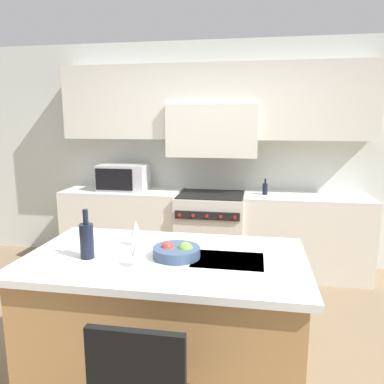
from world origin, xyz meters
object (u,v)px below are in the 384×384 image
(wine_bottle, at_px, (87,240))
(wine_glass_near, at_px, (137,248))
(fruit_bowl, at_px, (177,251))
(wine_glass_far, at_px, (136,229))
(microwave, at_px, (124,177))
(oil_bottle_on_counter, at_px, (265,189))
(range_stove, at_px, (210,232))

(wine_bottle, bearing_deg, wine_glass_near, -14.99)
(fruit_bowl, bearing_deg, wine_glass_far, 151.94)
(microwave, xyz_separation_m, wine_glass_near, (0.91, -2.28, -0.05))
(wine_bottle, bearing_deg, oil_bottle_on_counter, 62.36)
(range_stove, distance_m, oil_bottle_on_counter, 0.82)
(microwave, height_order, wine_glass_near, microwave)
(fruit_bowl, distance_m, oil_bottle_on_counter, 2.16)
(wine_bottle, relative_size, fruit_bowl, 1.05)
(fruit_bowl, bearing_deg, wine_glass_near, -133.70)
(microwave, height_order, wine_glass_far, microwave)
(wine_bottle, bearing_deg, wine_glass_far, 50.84)
(microwave, xyz_separation_m, wine_glass_far, (0.78, -1.91, -0.05))
(range_stove, bearing_deg, wine_glass_near, -94.10)
(wine_glass_far, bearing_deg, oil_bottle_on_counter, 64.32)
(oil_bottle_on_counter, bearing_deg, range_stove, -178.88)
(wine_glass_far, relative_size, oil_bottle_on_counter, 0.97)
(wine_glass_far, height_order, fruit_bowl, wine_glass_far)
(wine_bottle, relative_size, wine_glass_near, 1.78)
(fruit_bowl, bearing_deg, oil_bottle_on_counter, 74.14)
(wine_bottle, distance_m, oil_bottle_on_counter, 2.46)
(range_stove, xyz_separation_m, microwave, (-1.07, 0.02, 0.63))
(wine_glass_far, bearing_deg, wine_bottle, -129.16)
(microwave, relative_size, wine_glass_far, 3.26)
(range_stove, distance_m, microwave, 1.24)
(wine_bottle, distance_m, wine_glass_near, 0.37)
(range_stove, height_order, wine_glass_near, wine_glass_near)
(range_stove, bearing_deg, oil_bottle_on_counter, 1.12)
(microwave, bearing_deg, wine_bottle, -75.92)
(range_stove, xyz_separation_m, wine_glass_near, (-0.16, -2.27, 0.58))
(fruit_bowl, relative_size, oil_bottle_on_counter, 1.63)
(oil_bottle_on_counter, bearing_deg, wine_glass_near, -108.98)
(oil_bottle_on_counter, bearing_deg, wine_bottle, -117.64)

